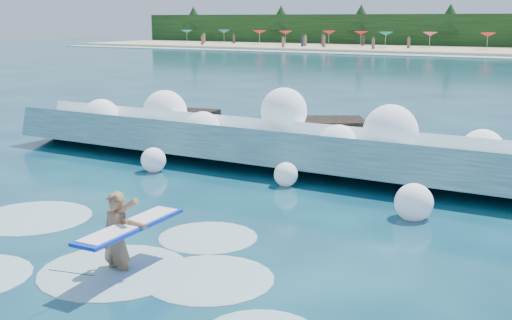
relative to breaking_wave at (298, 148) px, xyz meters
name	(u,v)px	position (x,y,z in m)	size (l,w,h in m)	color
ground	(148,225)	(-0.38, -6.37, -0.59)	(200.00, 200.00, 0.00)	#07273F
breaking_wave	(298,148)	(0.00, 0.00, 0.00)	(19.70, 3.00, 1.70)	teal
rock_cluster	(242,136)	(-2.88, 1.58, -0.14)	(8.31, 3.43, 1.41)	black
surfer_with_board	(120,238)	(0.92, -8.66, 0.04)	(0.92, 2.89, 1.72)	#916643
wave_spray	(294,130)	(-0.09, -0.10, 0.55)	(15.52, 4.69, 2.36)	white
surf_foam	(104,256)	(0.10, -8.23, -0.59)	(9.24, 5.83, 0.13)	silver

